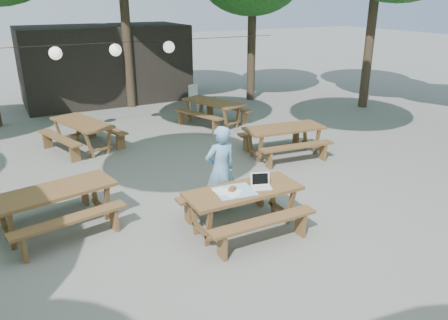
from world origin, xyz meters
TOP-DOWN VIEW (x-y plane):
  - ground at (0.00, 0.00)m, footprint 80.00×80.00m
  - pavilion at (0.50, 10.50)m, footprint 6.00×3.00m
  - main_picnic_table at (0.06, -0.71)m, footprint 2.00×1.58m
  - picnic_table_nw at (-2.78, 0.80)m, footprint 2.16×1.91m
  - picnic_table_ne at (2.87, 2.04)m, footprint 2.07×1.77m
  - picnic_table_far_w at (-1.52, 4.95)m, footprint 2.08×2.29m
  - picnic_table_far_e at (2.57, 5.47)m, footprint 2.12×2.32m
  - woman at (0.04, 0.09)m, footprint 0.61×0.40m
  - plastic_chair at (2.91, 7.39)m, footprint 0.57×0.57m
  - laptop at (0.38, -0.75)m, footprint 0.40×0.35m
  - tabletop_clutter at (-0.12, -0.70)m, footprint 0.71×0.62m
  - paper_lanterns at (-0.19, 6.00)m, footprint 9.00×0.34m

SIDE VIEW (x-z plane):
  - ground at x=0.00m, z-range 0.00..0.00m
  - plastic_chair at x=2.91m, z-range -0.19..0.71m
  - main_picnic_table at x=0.06m, z-range 0.01..0.76m
  - picnic_table_nw at x=-2.78m, z-range 0.01..0.76m
  - picnic_table_ne at x=2.87m, z-range 0.01..0.76m
  - picnic_table_far_w at x=-1.52m, z-range 0.01..0.76m
  - picnic_table_far_e at x=2.57m, z-range 0.01..0.76m
  - tabletop_clutter at x=-0.12m, z-range 0.72..0.80m
  - laptop at x=0.38m, z-range 0.69..0.93m
  - woman at x=0.04m, z-range 0.00..1.67m
  - pavilion at x=0.50m, z-range 0.00..2.80m
  - paper_lanterns at x=-0.19m, z-range 2.21..2.59m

